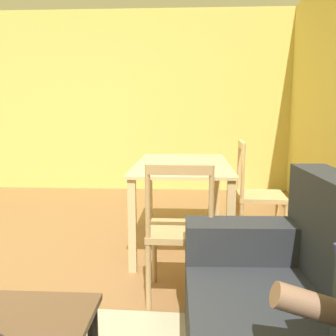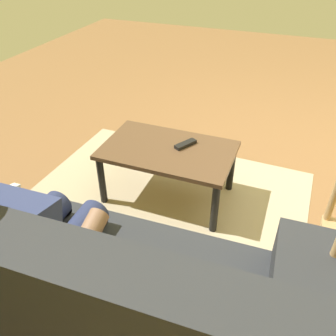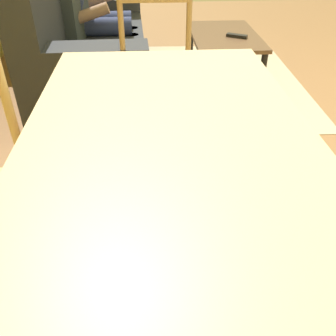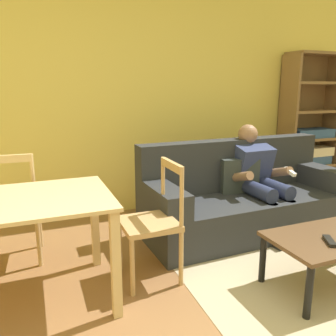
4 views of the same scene
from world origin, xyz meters
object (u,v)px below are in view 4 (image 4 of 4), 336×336
(dining_table, at_px, (7,218))
(dining_chair_facing_couch, at_px, (153,222))
(person_lounging, at_px, (259,177))
(coffee_table, at_px, (330,243))
(dining_chair_near_wall, at_px, (13,209))
(couch, at_px, (243,199))
(tv_remote, at_px, (330,241))
(bookshelf, at_px, (308,138))

(dining_table, height_order, dining_chair_facing_couch, dining_chair_facing_couch)
(person_lounging, bearing_deg, dining_table, -167.46)
(dining_table, bearing_deg, coffee_table, -15.90)
(dining_chair_near_wall, relative_size, dining_chair_facing_couch, 1.04)
(couch, xyz_separation_m, tv_remote, (-0.13, -1.25, 0.09))
(coffee_table, bearing_deg, couch, 88.42)
(person_lounging, xyz_separation_m, coffee_table, (-0.20, -1.15, -0.20))
(dining_table, height_order, dining_chair_near_wall, dining_chair_near_wall)
(tv_remote, xyz_separation_m, bookshelf, (1.75, 2.09, 0.36))
(person_lounging, xyz_separation_m, dining_chair_facing_couch, (-1.37, -0.53, -0.10))
(dining_chair_facing_couch, bearing_deg, tv_remote, -33.15)
(dining_table, relative_size, dining_chair_near_wall, 1.40)
(person_lounging, bearing_deg, dining_chair_facing_couch, -158.87)
(tv_remote, height_order, dining_chair_facing_couch, dining_chair_facing_couch)
(person_lounging, relative_size, dining_chair_facing_couch, 1.18)
(couch, distance_m, dining_chair_facing_couch, 1.33)
(coffee_table, bearing_deg, tv_remote, -141.64)
(tv_remote, bearing_deg, person_lounging, -74.01)
(couch, bearing_deg, tv_remote, -96.06)
(bookshelf, bearing_deg, dining_table, -160.01)
(couch, xyz_separation_m, dining_chair_facing_couch, (-1.20, -0.55, 0.13))
(coffee_table, xyz_separation_m, dining_chair_facing_couch, (-1.17, 0.62, 0.11))
(couch, bearing_deg, coffee_table, -91.58)
(coffee_table, xyz_separation_m, dining_chair_near_wall, (-2.18, 1.31, 0.12))
(couch, height_order, tv_remote, couch)
(bookshelf, bearing_deg, dining_chair_facing_couch, -153.73)
(person_lounging, distance_m, tv_remote, 1.27)
(dining_chair_facing_couch, bearing_deg, bookshelf, 26.27)
(coffee_table, height_order, dining_chair_near_wall, dining_chair_near_wall)
(tv_remote, relative_size, dining_chair_facing_couch, 0.18)
(couch, height_order, bookshelf, bookshelf)
(couch, distance_m, coffee_table, 1.17)
(couch, bearing_deg, person_lounging, -7.05)
(dining_table, bearing_deg, person_lounging, 12.54)
(person_lounging, distance_m, bookshelf, 1.71)
(person_lounging, xyz_separation_m, dining_table, (-2.38, -0.53, 0.09))
(dining_chair_facing_couch, bearing_deg, dining_table, 179.99)
(couch, height_order, dining_chair_facing_couch, couch)
(coffee_table, distance_m, dining_chair_near_wall, 2.55)
(person_lounging, distance_m, dining_chair_near_wall, 2.38)
(dining_chair_near_wall, bearing_deg, couch, -3.68)
(couch, xyz_separation_m, dining_chair_near_wall, (-2.21, 0.14, 0.14))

